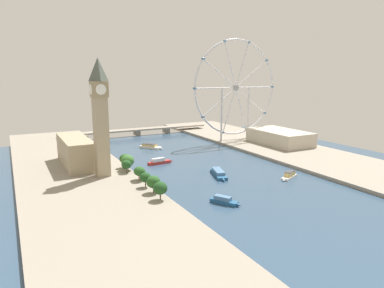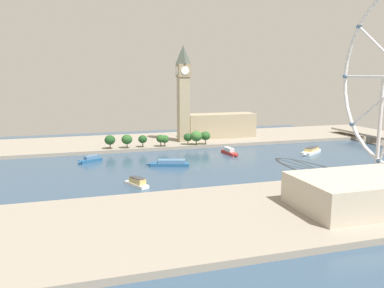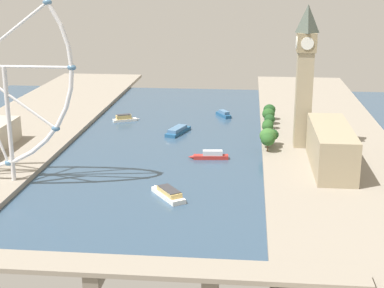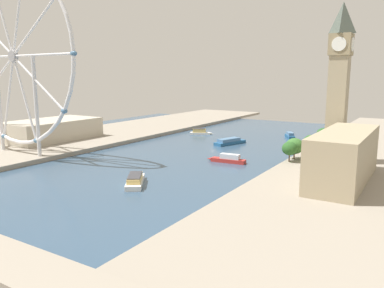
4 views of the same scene
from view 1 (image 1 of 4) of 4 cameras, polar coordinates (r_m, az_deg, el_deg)
ground_plane at (r=315.29m, az=3.13°, el=-4.09°), size 392.23×392.23×0.00m
riverbank_left at (r=277.16m, az=-17.16°, el=-6.45°), size 90.00×520.00×3.00m
riverbank_right at (r=382.35m, az=17.61°, el=-1.64°), size 90.00×520.00×3.00m
clock_tower at (r=285.30m, az=-14.53°, el=4.40°), size 12.98×12.98×92.47m
parliament_block at (r=331.15m, az=-18.24°, el=-1.17°), size 22.00×71.90×24.77m
tree_row_embankment at (r=275.69m, az=-8.70°, el=-4.17°), size 13.50×97.37×13.20m
ferris_wheel at (r=437.83m, az=7.06°, el=8.91°), size 117.72×3.20×121.31m
riverside_hall at (r=423.78m, az=13.92°, el=1.09°), size 41.55×74.43×15.78m
river_bridge at (r=493.45m, az=-8.88°, el=2.21°), size 204.23×15.63×8.69m
tour_boat_0 at (r=404.10m, az=-6.69°, el=-0.40°), size 21.41×27.81×5.29m
tour_boat_1 at (r=234.45m, az=5.23°, el=-9.09°), size 14.16×20.69×5.11m
tour_boat_2 at (r=295.55m, az=4.32°, el=-4.74°), size 16.67×33.78×4.90m
tour_boat_3 at (r=334.90m, az=-5.25°, el=-2.81°), size 26.14×7.27×5.57m
tour_boat_4 at (r=298.61m, az=15.39°, el=-4.91°), size 21.79×13.11×5.75m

